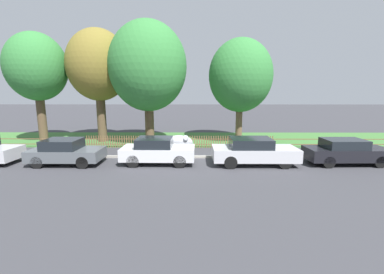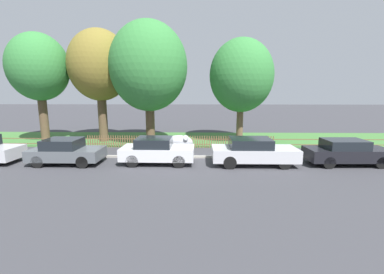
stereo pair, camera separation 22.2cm
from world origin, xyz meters
name	(u,v)px [view 2 (the right image)]	position (x,y,z in m)	size (l,w,h in m)	color
ground_plane	(177,158)	(0.00, 0.00, 0.00)	(120.00, 120.00, 0.00)	#38383D
kerb_stone	(177,157)	(0.00, 0.10, 0.06)	(41.78, 0.20, 0.12)	#9E998E
grass_strip	(183,139)	(0.00, 6.15, 0.01)	(41.78, 6.57, 0.01)	#3D7033
park_fence	(180,142)	(0.00, 2.88, 0.43)	(41.78, 0.05, 0.85)	brown
parked_car_black_saloon	(66,151)	(-5.93, -1.30, 0.71)	(3.80, 1.76, 1.39)	#51565B
parked_car_navy_estate	(157,150)	(-0.98, -1.11, 0.73)	(3.96, 1.82, 1.43)	silver
parked_car_red_compact	(253,151)	(4.22, -1.26, 0.75)	(4.50, 1.83, 1.45)	#BCBCC1
parked_car_white_van	(347,152)	(9.26, -1.16, 0.71)	(4.36, 1.72, 1.38)	black
covered_motorcycle	(180,142)	(0.09, 1.22, 0.70)	(1.98, 0.76, 1.17)	black
tree_nearest_kerb	(39,68)	(-10.60, 4.68, 5.62)	(4.31, 4.31, 8.16)	brown
tree_behind_motorcycle	(100,66)	(-6.19, 5.14, 5.78)	(4.64, 4.64, 8.51)	brown
tree_mid_park	(149,67)	(-2.32, 4.31, 5.64)	(5.60, 5.60, 8.89)	brown
tree_far_left	(241,76)	(4.50, 5.04, 5.05)	(4.75, 4.75, 7.80)	brown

